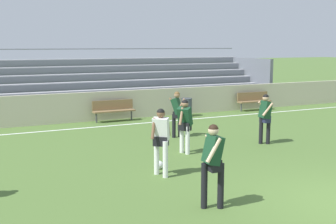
{
  "coord_description": "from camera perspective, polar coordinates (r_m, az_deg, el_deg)",
  "views": [
    {
      "loc": [
        -6.94,
        -6.01,
        3.24
      ],
      "look_at": [
        -1.24,
        6.16,
        1.11
      ],
      "focal_mm": 45.57,
      "sensor_mm": 36.0,
      "label": 1
    }
  ],
  "objects": [
    {
      "name": "field_line_sideline",
      "position": [
        18.0,
        -2.0,
        -1.38
      ],
      "size": [
        44.0,
        0.12,
        0.01
      ],
      "primitive_type": "cube",
      "color": "white",
      "rests_on": "ground"
    },
    {
      "name": "sideline_wall",
      "position": [
        19.2,
        -3.68,
        1.14
      ],
      "size": [
        48.0,
        0.16,
        1.25
      ],
      "primitive_type": "cube",
      "color": "beige",
      "rests_on": "ground"
    },
    {
      "name": "bleacher_stand",
      "position": [
        21.56,
        -8.09,
        3.78
      ],
      "size": [
        17.45,
        4.13,
        3.06
      ],
      "color": "#B2B2B7",
      "rests_on": "ground"
    },
    {
      "name": "bench_near_bin",
      "position": [
        21.66,
        11.37,
        1.66
      ],
      "size": [
        1.8,
        0.4,
        0.9
      ],
      "color": "olive",
      "rests_on": "ground"
    },
    {
      "name": "bench_near_wall_gap",
      "position": [
        18.32,
        -7.3,
        0.46
      ],
      "size": [
        1.8,
        0.4,
        0.9
      ],
      "color": "olive",
      "rests_on": "ground"
    },
    {
      "name": "trash_bin",
      "position": [
        19.49,
        2.51,
        0.64
      ],
      "size": [
        0.48,
        0.48,
        0.83
      ],
      "primitive_type": "cylinder",
      "color": "#3D424C",
      "rests_on": "ground"
    },
    {
      "name": "player_dark_wide_left",
      "position": [
        12.7,
        2.26,
        -1.32
      ],
      "size": [
        0.58,
        0.53,
        1.64
      ],
      "color": "white",
      "rests_on": "ground"
    },
    {
      "name": "player_white_pressing_high",
      "position": [
        10.51,
        -0.96,
        -3.24
      ],
      "size": [
        0.65,
        0.47,
        1.7
      ],
      "color": "white",
      "rests_on": "ground"
    },
    {
      "name": "player_dark_on_ball",
      "position": [
        14.96,
        1.22,
        0.23
      ],
      "size": [
        0.55,
        0.62,
        1.63
      ],
      "color": "black",
      "rests_on": "ground"
    },
    {
      "name": "player_dark_dropping_back",
      "position": [
        8.48,
        6.03,
        -6.21
      ],
      "size": [
        0.53,
        0.45,
        1.71
      ],
      "color": "black",
      "rests_on": "ground"
    },
    {
      "name": "player_dark_deep_cover",
      "position": [
        14.3,
        12.87,
        -0.34
      ],
      "size": [
        0.5,
        0.48,
        1.65
      ],
      "color": "black",
      "rests_on": "ground"
    },
    {
      "name": "soccer_ball",
      "position": [
        11.31,
        -1.2,
        -7.08
      ],
      "size": [
        0.22,
        0.22,
        0.22
      ],
      "primitive_type": "sphere",
      "color": "white",
      "rests_on": "ground"
    }
  ]
}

